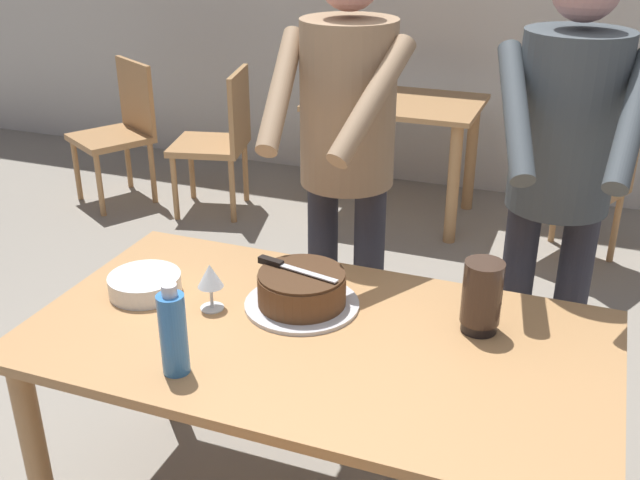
% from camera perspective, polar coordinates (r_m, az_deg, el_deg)
% --- Properties ---
extents(main_dining_table, '(1.61, 0.87, 0.75)m').
position_cam_1_polar(main_dining_table, '(2.14, -0.24, -9.64)').
color(main_dining_table, tan).
rests_on(main_dining_table, ground_plane).
extents(cake_on_platter, '(0.34, 0.34, 0.11)m').
position_cam_1_polar(cake_on_platter, '(2.19, -1.40, -3.89)').
color(cake_on_platter, silver).
rests_on(cake_on_platter, main_dining_table).
extents(cake_knife, '(0.27, 0.08, 0.02)m').
position_cam_1_polar(cake_knife, '(2.19, -2.97, -1.92)').
color(cake_knife, silver).
rests_on(cake_knife, cake_on_platter).
extents(plate_stack, '(0.22, 0.22, 0.06)m').
position_cam_1_polar(plate_stack, '(2.33, -13.23, -3.31)').
color(plate_stack, white).
rests_on(plate_stack, main_dining_table).
extents(wine_glass_near, '(0.08, 0.08, 0.14)m').
position_cam_1_polar(wine_glass_near, '(2.17, -8.39, -2.84)').
color(wine_glass_near, silver).
rests_on(wine_glass_near, main_dining_table).
extents(water_bottle, '(0.07, 0.07, 0.25)m').
position_cam_1_polar(water_bottle, '(1.90, -11.15, -6.95)').
color(water_bottle, '#387AC6').
rests_on(water_bottle, main_dining_table).
extents(hurricane_lamp, '(0.11, 0.11, 0.21)m').
position_cam_1_polar(hurricane_lamp, '(2.09, 12.25, -4.23)').
color(hurricane_lamp, black).
rests_on(hurricane_lamp, main_dining_table).
extents(person_cutting_cake, '(0.47, 0.56, 1.72)m').
position_cam_1_polar(person_cutting_cake, '(2.54, 2.02, 7.04)').
color(person_cutting_cake, '#2D2D38').
rests_on(person_cutting_cake, ground_plane).
extents(person_standing_beside, '(0.46, 0.57, 1.72)m').
position_cam_1_polar(person_standing_beside, '(2.45, 17.93, 5.12)').
color(person_standing_beside, '#2D2D38').
rests_on(person_standing_beside, ground_plane).
extents(background_table, '(1.00, 0.70, 0.74)m').
position_cam_1_polar(background_table, '(4.59, 5.80, 8.63)').
color(background_table, tan).
rests_on(background_table, ground_plane).
extents(background_chair_0, '(0.60, 0.60, 0.90)m').
position_cam_1_polar(background_chair_0, '(5.03, -15.00, 8.35)').
color(background_chair_0, tan).
rests_on(background_chair_0, ground_plane).
extents(background_chair_1, '(0.59, 0.59, 0.90)m').
position_cam_1_polar(background_chair_1, '(4.16, 19.87, 4.25)').
color(background_chair_1, tan).
rests_on(background_chair_1, ground_plane).
extents(background_chair_3, '(0.53, 0.53, 0.90)m').
position_cam_1_polar(background_chair_3, '(4.70, -7.62, 7.85)').
color(background_chair_3, tan).
rests_on(background_chair_3, ground_plane).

